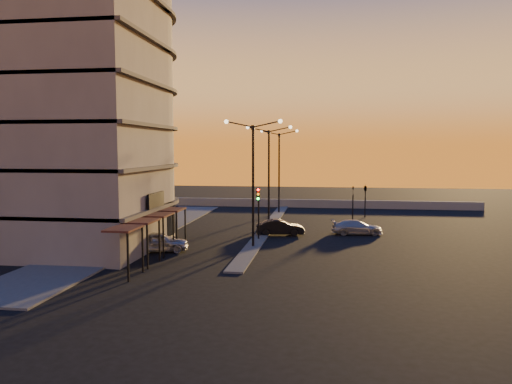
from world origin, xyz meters
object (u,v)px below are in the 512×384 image
object	(u,v)px
traffic_light_main	(258,205)
car_hatchback	(158,242)
streetlamp_mid	(269,168)
car_sedan	(280,227)
car_wagon	(357,227)

from	to	relation	value
traffic_light_main	car_hatchback	distance (m)	8.72
streetlamp_mid	car_sedan	size ratio (longest dim) A/B	2.34
streetlamp_mid	traffic_light_main	bearing A→B (deg)	-90.00
car_hatchback	car_wagon	xyz separation A→B (m)	(14.50, 9.34, -0.10)
car_hatchback	traffic_light_main	bearing A→B (deg)	-64.25
car_wagon	traffic_light_main	bearing A→B (deg)	109.24
streetlamp_mid	car_hatchback	size ratio (longest dim) A/B	2.23
car_hatchback	streetlamp_mid	bearing A→B (deg)	-41.37
streetlamp_mid	car_wagon	bearing A→B (deg)	-21.73
car_sedan	car_hatchback	bearing A→B (deg)	126.96
streetlamp_mid	car_wagon	distance (m)	9.94
traffic_light_main	car_wagon	world-z (taller)	traffic_light_main
traffic_light_main	car_wagon	bearing A→B (deg)	26.23
traffic_light_main	car_wagon	xyz separation A→B (m)	(8.00, 3.94, -2.26)
traffic_light_main	car_sedan	size ratio (longest dim) A/B	1.04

